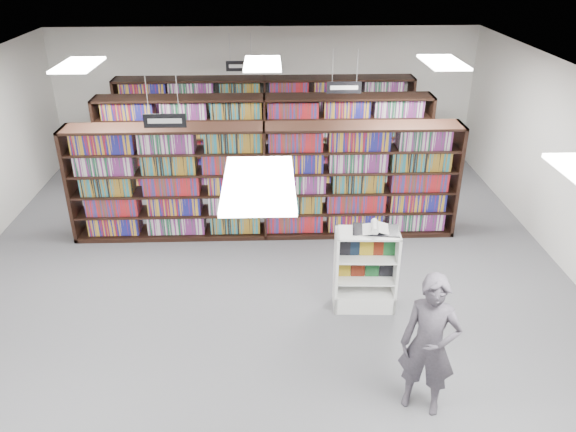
{
  "coord_description": "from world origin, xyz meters",
  "views": [
    {
      "loc": [
        0.1,
        -7.37,
        5.04
      ],
      "look_at": [
        0.37,
        0.5,
        1.1
      ],
      "focal_mm": 35.0,
      "sensor_mm": 36.0,
      "label": 1
    }
  ],
  "objects_px": {
    "bookshelf_row_near": "(265,182)",
    "open_book": "(375,228)",
    "endcap_display": "(364,280)",
    "shopper": "(429,346)"
  },
  "relations": [
    {
      "from": "bookshelf_row_near",
      "to": "open_book",
      "type": "height_order",
      "value": "bookshelf_row_near"
    },
    {
      "from": "endcap_display",
      "to": "shopper",
      "type": "height_order",
      "value": "shopper"
    },
    {
      "from": "bookshelf_row_near",
      "to": "endcap_display",
      "type": "distance_m",
      "value": 2.85
    },
    {
      "from": "endcap_display",
      "to": "shopper",
      "type": "distance_m",
      "value": 2.15
    },
    {
      "from": "open_book",
      "to": "bookshelf_row_near",
      "type": "bearing_deg",
      "value": 131.97
    },
    {
      "from": "open_book",
      "to": "shopper",
      "type": "relative_size",
      "value": 0.39
    },
    {
      "from": "endcap_display",
      "to": "shopper",
      "type": "relative_size",
      "value": 0.71
    },
    {
      "from": "open_book",
      "to": "shopper",
      "type": "xyz_separation_m",
      "value": [
        0.27,
        -2.08,
        -0.4
      ]
    },
    {
      "from": "shopper",
      "to": "open_book",
      "type": "bearing_deg",
      "value": 120.57
    },
    {
      "from": "bookshelf_row_near",
      "to": "endcap_display",
      "type": "relative_size",
      "value": 5.5
    }
  ]
}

